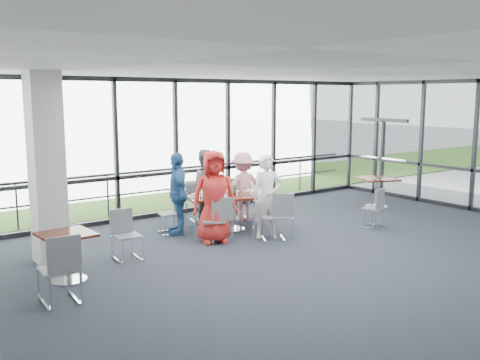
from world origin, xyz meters
TOP-DOWN VIEW (x-y plane):
  - floor at (0.00, 0.00)m, footprint 12.00×10.00m
  - ceiling at (0.00, 0.00)m, footprint 12.00×10.00m
  - curtain_wall_back at (0.00, 5.00)m, footprint 12.00×0.10m
  - exit_door at (6.00, 3.75)m, footprint 0.12×1.60m
  - structural_column at (-3.60, 3.00)m, footprint 0.50×0.50m
  - apron at (0.00, 10.00)m, footprint 80.00×70.00m
  - grass_strip at (0.00, 8.00)m, footprint 80.00×5.00m
  - hangar_main at (4.00, 32.00)m, footprint 24.00×10.00m
  - guard_rail at (0.00, 5.60)m, footprint 12.00×0.06m
  - main_table at (0.13, 2.94)m, footprint 2.05×1.58m
  - side_table_left at (-3.71, 1.85)m, footprint 0.79×0.79m
  - side_table_right at (4.45, 2.65)m, footprint 1.16×1.16m
  - diner_near_left at (-0.69, 2.35)m, footprint 1.01×0.84m
  - diner_near_right at (0.34, 2.01)m, footprint 0.74×0.67m
  - diner_far_left at (-0.00, 3.79)m, footprint 0.93×0.82m
  - diner_far_right at (0.82, 3.45)m, footprint 1.08×0.70m
  - diner_end at (-0.93, 3.33)m, footprint 0.84×1.11m
  - chair_main_nl at (-0.73, 2.32)m, footprint 0.57×0.57m
  - chair_main_nr at (0.35, 1.83)m, footprint 0.60×0.60m
  - chair_main_fl at (0.03, 3.99)m, footprint 0.52×0.52m
  - chair_main_fr at (0.83, 3.68)m, footprint 0.61×0.61m
  - chair_main_end at (-1.06, 3.44)m, footprint 0.47×0.47m
  - chair_spare_la at (-4.10, 1.02)m, footprint 0.50×0.50m
  - chair_spare_lb at (-2.53, 2.28)m, footprint 0.45×0.45m
  - chair_spare_r at (2.70, 1.28)m, footprint 0.51×0.51m
  - plate_nl at (-0.44, 2.84)m, footprint 0.24×0.24m
  - plate_nr at (0.51, 2.50)m, footprint 0.25×0.25m
  - plate_fl at (-0.21, 3.41)m, footprint 0.28×0.28m
  - plate_fr at (0.66, 3.06)m, footprint 0.24×0.24m
  - plate_end at (-0.62, 3.22)m, footprint 0.28×0.28m
  - tumbler_a at (-0.17, 2.82)m, footprint 0.08×0.08m
  - tumbler_b at (0.30, 2.68)m, footprint 0.08×0.08m
  - tumbler_c at (0.25, 3.16)m, footprint 0.07×0.07m
  - tumbler_d at (-0.55, 3.06)m, footprint 0.07×0.07m
  - menu_a at (-0.16, 2.67)m, footprint 0.37×0.35m
  - menu_b at (0.71, 2.38)m, footprint 0.38×0.34m
  - menu_c at (0.41, 3.26)m, footprint 0.30×0.23m
  - condiment_caddy at (0.15, 2.93)m, footprint 0.10×0.07m
  - ketchup_bottle at (0.13, 3.01)m, footprint 0.06×0.06m
  - green_bottle at (0.21, 2.94)m, footprint 0.05×0.05m

SIDE VIEW (x-z plane):
  - apron at x=0.00m, z-range -0.03..-0.01m
  - floor at x=0.00m, z-range -0.02..0.00m
  - grass_strip at x=0.00m, z-range 0.01..0.01m
  - chair_main_end at x=-1.06m, z-range 0.00..0.82m
  - chair_spare_r at x=2.70m, z-range 0.00..0.84m
  - chair_spare_lb at x=-2.53m, z-range 0.00..0.85m
  - chair_main_fl at x=0.03m, z-range 0.00..0.87m
  - chair_main_nl at x=-0.73m, z-range 0.00..0.87m
  - chair_main_nr at x=0.35m, z-range 0.00..0.90m
  - chair_main_fr at x=0.83m, z-range 0.00..0.90m
  - chair_spare_la at x=-4.10m, z-range 0.00..0.95m
  - guard_rail at x=0.00m, z-range 0.47..0.53m
  - side_table_left at x=-3.71m, z-range 0.24..0.99m
  - main_table at x=0.13m, z-range 0.24..0.99m
  - side_table_right at x=4.45m, z-range 0.26..1.01m
  - menu_a at x=-0.16m, z-range 0.75..0.75m
  - menu_b at x=0.71m, z-range 0.75..0.75m
  - menu_c at x=0.41m, z-range 0.75..0.75m
  - plate_nl at x=-0.44m, z-range 0.75..0.76m
  - plate_nr at x=0.51m, z-range 0.75..0.76m
  - plate_fl at x=-0.21m, z-range 0.75..0.76m
  - plate_fr at x=0.66m, z-range 0.75..0.76m
  - plate_end at x=-0.62m, z-range 0.75..0.76m
  - condiment_caddy at x=0.15m, z-range 0.75..0.79m
  - diner_far_right at x=0.82m, z-range 0.00..1.55m
  - tumbler_d at x=-0.55m, z-range 0.75..0.89m
  - diner_far_left at x=0.00m, z-range 0.00..1.64m
  - tumbler_c at x=0.25m, z-range 0.75..0.89m
  - tumbler_a at x=-0.17m, z-range 0.75..0.90m
  - tumbler_b at x=0.30m, z-range 0.75..0.90m
  - diner_near_right at x=0.34m, z-range 0.00..1.65m
  - diner_end at x=-0.93m, z-range 0.00..1.67m
  - ketchup_bottle at x=0.13m, z-range 0.75..0.93m
  - green_bottle at x=0.21m, z-range 0.75..0.95m
  - diner_near_left at x=-0.69m, z-range 0.00..1.78m
  - exit_door at x=6.00m, z-range 0.00..2.10m
  - curtain_wall_back at x=0.00m, z-range 0.00..3.20m
  - structural_column at x=-3.60m, z-range 0.00..3.20m
  - hangar_main at x=4.00m, z-range 0.00..6.00m
  - ceiling at x=0.00m, z-range 3.18..3.22m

